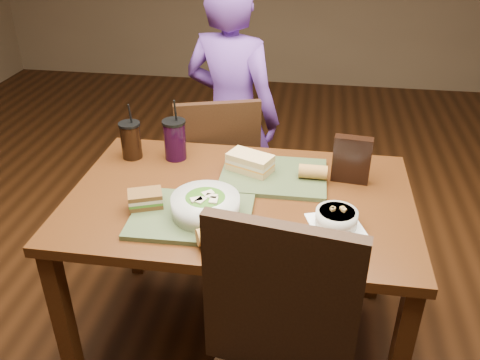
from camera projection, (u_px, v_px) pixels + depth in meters
name	position (u px, v px, depth m)	size (l,w,h in m)	color
ground	(240.00, 336.00, 2.30)	(6.00, 6.00, 0.00)	#381C0B
dining_table	(240.00, 216.00, 1.97)	(1.30, 0.85, 0.75)	#47240E
chair_far	(223.00, 172.00, 2.57)	(0.50, 0.51, 0.93)	black
diner	(232.00, 117.00, 2.67)	(0.53, 0.35, 1.44)	#5F348F
tray_near	(191.00, 216.00, 1.79)	(0.42, 0.32, 0.02)	#3C492A
tray_far	(274.00, 176.00, 2.04)	(0.42, 0.32, 0.02)	#3C492A
salad_bowl	(206.00, 204.00, 1.77)	(0.24, 0.24, 0.08)	silver
soup_bowl	(336.00, 218.00, 1.74)	(0.22, 0.22, 0.07)	white
sandwich_near	(145.00, 199.00, 1.82)	(0.14, 0.12, 0.06)	#593819
sandwich_far	(250.00, 162.00, 2.05)	(0.20, 0.16, 0.07)	tan
baguette_near	(214.00, 235.00, 1.63)	(0.06, 0.06, 0.11)	#AD7533
baguette_far	(313.00, 172.00, 2.00)	(0.06, 0.06, 0.11)	#AD7533
cup_cola	(131.00, 140.00, 2.16)	(0.09, 0.09, 0.25)	black
cup_berry	(175.00, 139.00, 2.15)	(0.10, 0.10, 0.27)	black
chip_bag	(352.00, 160.00, 1.98)	(0.15, 0.04, 0.19)	black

